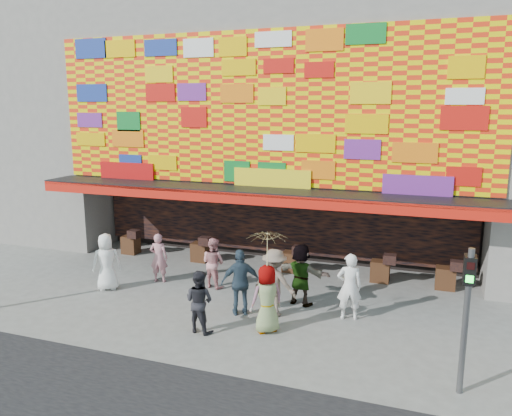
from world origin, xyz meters
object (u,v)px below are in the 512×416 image
(ped_f, at_px, (301,274))
(signal_right, at_px, (467,305))
(parasol, at_px, (267,250))
(ped_b, at_px, (159,258))
(ped_d, at_px, (274,283))
(ped_c, at_px, (199,301))
(ped_a, at_px, (107,262))
(ped_g, at_px, (267,299))
(ped_e, at_px, (241,282))
(ped_i, at_px, (213,262))
(ped_h, at_px, (349,287))

(ped_f, bearing_deg, signal_right, 155.98)
(parasol, bearing_deg, ped_b, 152.50)
(ped_d, bearing_deg, ped_c, 54.05)
(signal_right, height_order, ped_f, signal_right)
(ped_f, bearing_deg, ped_a, 23.07)
(ped_c, height_order, ped_g, ped_g)
(ped_a, height_order, ped_e, ped_e)
(ped_i, bearing_deg, ped_d, 165.52)
(ped_b, height_order, ped_i, ped_b)
(ped_e, bearing_deg, parasol, 114.99)
(ped_h, bearing_deg, parasol, 24.54)
(ped_i, relative_size, parasol, 0.85)
(ped_f, distance_m, ped_g, 2.06)
(ped_i, bearing_deg, ped_b, 20.94)
(ped_a, distance_m, ped_f, 6.06)
(ped_h, bearing_deg, ped_i, -27.32)
(ped_a, height_order, ped_g, ped_a)
(ped_d, bearing_deg, ped_a, 5.92)
(ped_b, height_order, ped_e, ped_e)
(ped_b, bearing_deg, ped_g, 142.86)
(ped_h, distance_m, parasol, 2.66)
(parasol, bearing_deg, ped_g, -90.00)
(signal_right, bearing_deg, ped_d, 153.10)
(signal_right, relative_size, ped_c, 1.86)
(signal_right, distance_m, ped_i, 8.16)
(ped_f, bearing_deg, ped_e, 57.07)
(ped_d, distance_m, ped_h, 2.01)
(ped_c, bearing_deg, ped_b, -35.20)
(ped_a, distance_m, parasol, 5.90)
(ped_f, bearing_deg, ped_b, 11.29)
(ped_f, height_order, ped_g, ped_f)
(ped_a, xyz_separation_m, ped_f, (6.00, 0.86, 0.01))
(signal_right, relative_size, ped_h, 1.64)
(ped_f, bearing_deg, ped_i, 6.01)
(signal_right, bearing_deg, parasol, 163.58)
(ped_b, bearing_deg, ped_i, 175.26)
(ped_a, distance_m, ped_d, 5.52)
(ped_c, distance_m, ped_d, 2.17)
(ped_c, relative_size, ped_e, 0.87)
(ped_h, bearing_deg, ped_f, -34.83)
(ped_h, relative_size, parasol, 0.97)
(parasol, bearing_deg, ped_a, 168.32)
(ped_d, bearing_deg, ped_b, -9.32)
(ped_h, xyz_separation_m, ped_i, (-4.44, 1.01, -0.11))
(ped_c, bearing_deg, ped_d, -123.34)
(ped_g, relative_size, ped_i, 1.09)
(ped_a, bearing_deg, ped_d, 143.31)
(ped_b, relative_size, ped_i, 1.01)
(ped_g, distance_m, ped_i, 3.61)
(ped_d, distance_m, parasol, 1.60)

